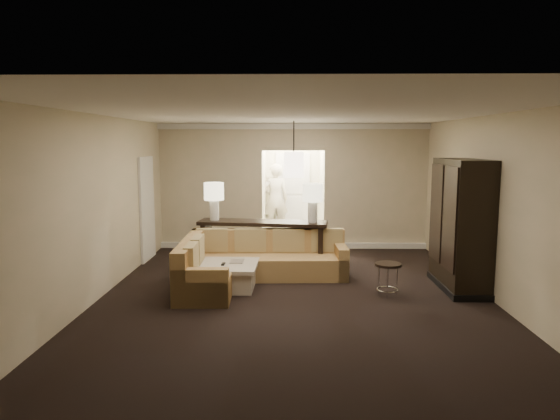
{
  "coord_description": "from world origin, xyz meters",
  "views": [
    {
      "loc": [
        -0.08,
        -7.16,
        2.38
      ],
      "look_at": [
        -0.24,
        1.2,
        1.24
      ],
      "focal_mm": 32.0,
      "sensor_mm": 36.0,
      "label": 1
    }
  ],
  "objects_px": {
    "sectional_sofa": "(249,263)",
    "coffee_table": "(227,275)",
    "drink_table": "(388,272)",
    "console_table": "(263,241)",
    "armoire": "(460,227)",
    "person": "(275,196)"
  },
  "relations": [
    {
      "from": "sectional_sofa",
      "to": "coffee_table",
      "type": "bearing_deg",
      "value": -135.75
    },
    {
      "from": "sectional_sofa",
      "to": "drink_table",
      "type": "xyz_separation_m",
      "value": [
        2.24,
        -0.73,
        0.04
      ]
    },
    {
      "from": "console_table",
      "to": "drink_table",
      "type": "height_order",
      "value": "console_table"
    },
    {
      "from": "armoire",
      "to": "drink_table",
      "type": "relative_size",
      "value": 4.12
    },
    {
      "from": "console_table",
      "to": "person",
      "type": "height_order",
      "value": "person"
    },
    {
      "from": "sectional_sofa",
      "to": "armoire",
      "type": "distance_m",
      "value": 3.55
    },
    {
      "from": "sectional_sofa",
      "to": "coffee_table",
      "type": "relative_size",
      "value": 2.74
    },
    {
      "from": "coffee_table",
      "to": "console_table",
      "type": "bearing_deg",
      "value": 65.53
    },
    {
      "from": "console_table",
      "to": "person",
      "type": "distance_m",
      "value": 3.63
    },
    {
      "from": "person",
      "to": "coffee_table",
      "type": "bearing_deg",
      "value": 71.01
    },
    {
      "from": "armoire",
      "to": "person",
      "type": "relative_size",
      "value": 1.04
    },
    {
      "from": "sectional_sofa",
      "to": "armoire",
      "type": "relative_size",
      "value": 1.32
    },
    {
      "from": "armoire",
      "to": "coffee_table",
      "type": "bearing_deg",
      "value": -179.61
    },
    {
      "from": "console_table",
      "to": "person",
      "type": "relative_size",
      "value": 1.2
    },
    {
      "from": "drink_table",
      "to": "console_table",
      "type": "bearing_deg",
      "value": 142.55
    },
    {
      "from": "coffee_table",
      "to": "drink_table",
      "type": "relative_size",
      "value": 1.99
    },
    {
      "from": "coffee_table",
      "to": "person",
      "type": "xyz_separation_m",
      "value": [
        0.66,
        4.77,
        0.81
      ]
    },
    {
      "from": "sectional_sofa",
      "to": "coffee_table",
      "type": "height_order",
      "value": "sectional_sofa"
    },
    {
      "from": "coffee_table",
      "to": "drink_table",
      "type": "xyz_separation_m",
      "value": [
        2.57,
        -0.39,
        0.16
      ]
    },
    {
      "from": "armoire",
      "to": "drink_table",
      "type": "height_order",
      "value": "armoire"
    },
    {
      "from": "coffee_table",
      "to": "console_table",
      "type": "height_order",
      "value": "console_table"
    },
    {
      "from": "console_table",
      "to": "drink_table",
      "type": "xyz_separation_m",
      "value": [
        2.04,
        -1.56,
        -0.18
      ]
    }
  ]
}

